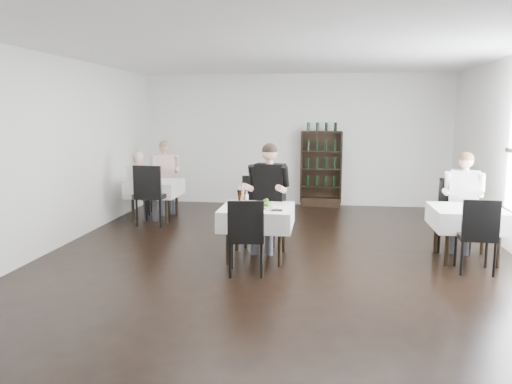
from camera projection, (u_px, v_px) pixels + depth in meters
The scene contains 23 objects.
room_shell at pixel (278, 157), 7.07m from camera, with size 9.00×9.00×9.00m.
wine_shelf at pixel (321, 170), 11.32m from camera, with size 0.90×0.28×1.75m.
main_table at pixel (257, 217), 7.24m from camera, with size 1.03×1.03×0.77m.
left_table at pixel (155, 188), 10.00m from camera, with size 0.98×0.98×0.77m.
right_table at pixel (467, 218), 7.15m from camera, with size 0.98×0.98×0.77m.
potted_tree at pixel (268, 186), 11.42m from camera, with size 0.81×0.70×0.90m, color #23561D.
main_chair_far at pixel (258, 205), 8.09m from camera, with size 0.60×0.60×1.10m.
main_chair_near at pixel (246, 232), 6.46m from camera, with size 0.52×0.52×1.02m.
left_chair_far at pixel (159, 188), 10.62m from camera, with size 0.52×0.52×0.94m.
left_chair_near at pixel (150, 191), 9.37m from camera, with size 0.55×0.55×1.16m.
right_chair_far at pixel (455, 210), 7.73m from camera, with size 0.59×0.59×1.10m.
right_chair_near at pixel (478, 231), 6.54m from camera, with size 0.49×0.49×1.01m.
diner_main at pixel (268, 189), 7.67m from camera, with size 0.67×0.70×1.66m.
diner_left_far at pixel (165, 171), 10.61m from camera, with size 0.67×0.71×1.54m.
diner_left_near at pixel (142, 182), 9.51m from camera, with size 0.58×0.60×1.40m.
diner_right_far at pixel (464, 193), 7.69m from camera, with size 0.65×0.69×1.52m.
plate_far at pixel (262, 203), 7.40m from camera, with size 0.32×0.32×0.09m.
plate_near at pixel (263, 208), 7.04m from camera, with size 0.30×0.30×0.09m.
pilsner_dark at pixel (240, 198), 7.20m from camera, with size 0.07×0.07×0.31m.
pilsner_lager at pixel (243, 197), 7.36m from camera, with size 0.07×0.07×0.29m.
coke_bottle at pixel (247, 200), 7.21m from camera, with size 0.06×0.06×0.23m.
napkin_cutlery at pixel (276, 210), 6.94m from camera, with size 0.17×0.19×0.02m.
pepper_mill at pixel (470, 203), 7.21m from camera, with size 0.04×0.04×0.10m, color black.
Camera 1 is at (0.62, -7.04, 2.10)m, focal length 35.00 mm.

